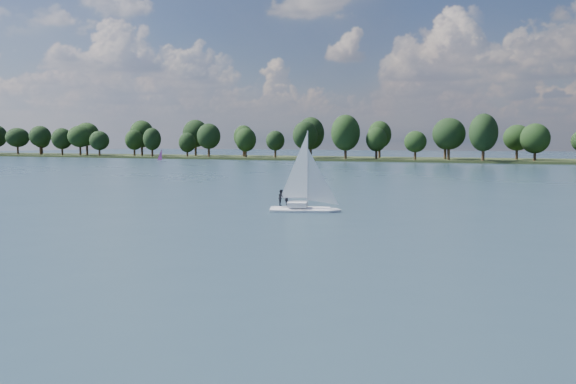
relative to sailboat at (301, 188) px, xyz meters
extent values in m
plane|color=#233342|center=(9.82, 56.90, -2.34)|extent=(700.00, 700.00, 0.00)
cube|color=black|center=(9.82, 168.90, -2.34)|extent=(660.00, 40.00, 1.50)
cube|color=silver|center=(0.10, 0.00, -2.34)|extent=(6.58, 3.84, 0.75)
cube|color=silver|center=(0.10, 0.00, -1.59)|extent=(2.14, 1.69, 0.47)
cylinder|color=#AFAFB6|center=(0.10, 0.00, 1.92)|extent=(0.11, 0.11, 7.48)
imported|color=black|center=(-1.75, 0.42, -0.98)|extent=(0.63, 0.70, 1.61)
imported|color=black|center=(-2.03, -0.24, -0.98)|extent=(0.88, 0.96, 1.61)
cube|color=silver|center=(-103.82, 118.03, -2.34)|extent=(3.14, 2.58, 0.48)
cylinder|color=silver|center=(-103.82, 118.03, 0.05)|extent=(0.08, 0.08, 4.25)
cube|color=#56585B|center=(-172.41, 152.11, -2.34)|extent=(4.35, 2.87, 0.50)
camera|label=1|loc=(25.76, -57.43, 4.66)|focal=40.00mm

